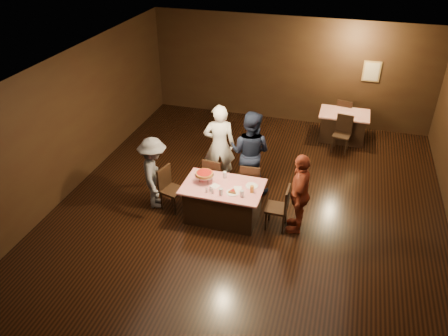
% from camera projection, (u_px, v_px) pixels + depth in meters
% --- Properties ---
extents(room, '(10.00, 10.04, 3.02)m').
position_uv_depth(room, '(249.00, 124.00, 7.92)').
color(room, black).
rests_on(room, ground).
extents(main_table, '(1.60, 1.00, 0.77)m').
position_uv_depth(main_table, '(223.00, 202.00, 8.85)').
color(main_table, red).
rests_on(main_table, ground).
extents(back_table, '(1.30, 0.90, 0.77)m').
position_uv_depth(back_table, '(343.00, 126.00, 11.83)').
color(back_table, '#A71B0B').
rests_on(back_table, ground).
extents(chair_far_left, '(0.46, 0.46, 0.95)m').
position_uv_depth(chair_far_left, '(215.00, 176.00, 9.51)').
color(chair_far_left, black).
rests_on(chair_far_left, ground).
extents(chair_far_right, '(0.45, 0.45, 0.95)m').
position_uv_depth(chair_far_right, '(251.00, 182.00, 9.32)').
color(chair_far_right, black).
rests_on(chair_far_right, ground).
extents(chair_end_left, '(0.51, 0.51, 0.95)m').
position_uv_depth(chair_end_left, '(172.00, 189.00, 9.07)').
color(chair_end_left, black).
rests_on(chair_end_left, ground).
extents(chair_end_right, '(0.42, 0.42, 0.95)m').
position_uv_depth(chair_end_right, '(277.00, 207.00, 8.54)').
color(chair_end_right, black).
rests_on(chair_end_right, ground).
extents(chair_back_near, '(0.48, 0.48, 0.95)m').
position_uv_depth(chair_back_near, '(342.00, 134.00, 11.21)').
color(chair_back_near, black).
rests_on(chair_back_near, ground).
extents(chair_back_far, '(0.49, 0.49, 0.95)m').
position_uv_depth(chair_back_far, '(345.00, 114.00, 12.27)').
color(chair_back_far, black).
rests_on(chair_back_far, ground).
extents(diner_white_jacket, '(0.81, 0.65, 1.92)m').
position_uv_depth(diner_white_jacket, '(219.00, 145.00, 9.69)').
color(diner_white_jacket, white).
rests_on(diner_white_jacket, ground).
extents(diner_navy_hoodie, '(1.03, 0.85, 1.91)m').
position_uv_depth(diner_navy_hoodie, '(250.00, 152.00, 9.44)').
color(diner_navy_hoodie, black).
rests_on(diner_navy_hoodie, ground).
extents(diner_grey_knit, '(0.96, 1.18, 1.59)m').
position_uv_depth(diner_grey_knit, '(154.00, 173.00, 9.01)').
color(diner_grey_knit, '#55555A').
rests_on(diner_grey_knit, ground).
extents(diner_red_shirt, '(0.44, 1.00, 1.68)m').
position_uv_depth(diner_red_shirt, '(300.00, 193.00, 8.30)').
color(diner_red_shirt, maroon).
rests_on(diner_red_shirt, ground).
extents(pizza_stand, '(0.38, 0.38, 0.22)m').
position_uv_depth(pizza_stand, '(204.00, 174.00, 8.69)').
color(pizza_stand, black).
rests_on(pizza_stand, main_table).
extents(plate_with_slice, '(0.25, 0.25, 0.06)m').
position_uv_depth(plate_with_slice, '(233.00, 192.00, 8.43)').
color(plate_with_slice, white).
rests_on(plate_with_slice, main_table).
extents(plate_empty, '(0.25, 0.25, 0.01)m').
position_uv_depth(plate_empty, '(252.00, 186.00, 8.63)').
color(plate_empty, white).
rests_on(plate_empty, main_table).
extents(glass_front_left, '(0.08, 0.08, 0.14)m').
position_uv_depth(glass_front_left, '(221.00, 192.00, 8.35)').
color(glass_front_left, silver).
rests_on(glass_front_left, main_table).
extents(glass_front_right, '(0.08, 0.08, 0.14)m').
position_uv_depth(glass_front_right, '(242.00, 194.00, 8.30)').
color(glass_front_right, silver).
rests_on(glass_front_right, main_table).
extents(glass_amber, '(0.08, 0.08, 0.14)m').
position_uv_depth(glass_amber, '(252.00, 189.00, 8.43)').
color(glass_amber, '#BF7F26').
rests_on(glass_amber, main_table).
extents(glass_back, '(0.08, 0.08, 0.14)m').
position_uv_depth(glass_back, '(225.00, 175.00, 8.87)').
color(glass_back, silver).
rests_on(glass_back, main_table).
extents(condiments, '(0.17, 0.10, 0.09)m').
position_uv_depth(condiments, '(210.00, 190.00, 8.43)').
color(condiments, silver).
rests_on(condiments, main_table).
extents(napkin_center, '(0.19, 0.19, 0.01)m').
position_uv_depth(napkin_center, '(238.00, 188.00, 8.57)').
color(napkin_center, white).
rests_on(napkin_center, main_table).
extents(napkin_left, '(0.21, 0.21, 0.01)m').
position_uv_depth(napkin_left, '(215.00, 186.00, 8.64)').
color(napkin_left, white).
rests_on(napkin_left, main_table).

